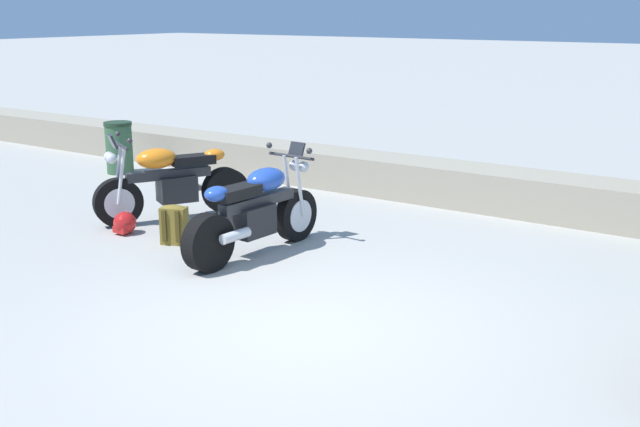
% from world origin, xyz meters
% --- Properties ---
extents(ground_plane, '(120.00, 120.00, 0.00)m').
position_xyz_m(ground_plane, '(0.00, 0.00, 0.00)').
color(ground_plane, '#A3A099').
extents(stone_wall, '(36.00, 0.80, 0.55)m').
position_xyz_m(stone_wall, '(0.00, 4.80, 0.28)').
color(stone_wall, gray).
rests_on(stone_wall, ground).
extents(motorcycle_orange_near_left, '(1.17, 1.89, 1.18)m').
position_xyz_m(motorcycle_orange_near_left, '(-3.50, 1.90, 0.49)').
color(motorcycle_orange_near_left, black).
rests_on(motorcycle_orange_near_left, ground).
extents(motorcycle_blue_centre, '(0.67, 2.07, 1.18)m').
position_xyz_m(motorcycle_blue_centre, '(-1.65, 1.36, 0.49)').
color(motorcycle_blue_centre, black).
rests_on(motorcycle_blue_centre, ground).
extents(rider_backpack, '(0.35, 0.33, 0.47)m').
position_xyz_m(rider_backpack, '(-2.70, 1.13, 0.24)').
color(rider_backpack, brown).
rests_on(rider_backpack, ground).
extents(rider_helmet, '(0.28, 0.28, 0.28)m').
position_xyz_m(rider_helmet, '(-3.50, 1.07, 0.14)').
color(rider_helmet, '#B21919').
rests_on(rider_helmet, ground).
extents(trash_bin, '(0.46, 0.46, 0.86)m').
position_xyz_m(trash_bin, '(-6.36, 3.57, 0.43)').
color(trash_bin, '#335638').
rests_on(trash_bin, ground).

